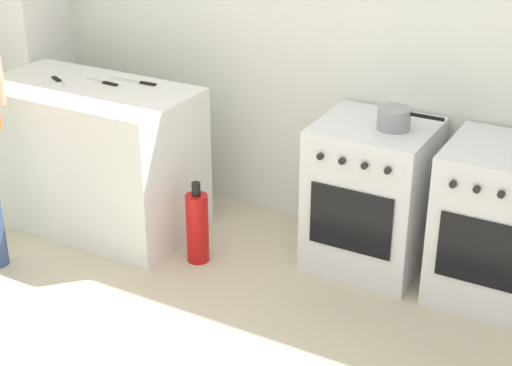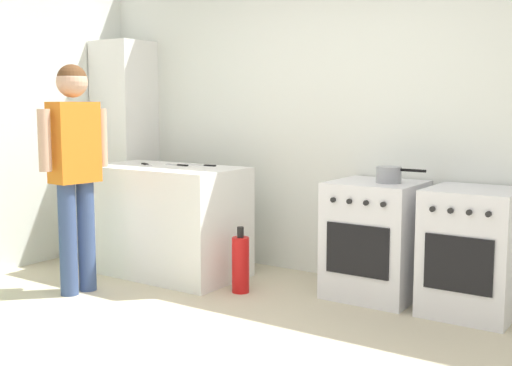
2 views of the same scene
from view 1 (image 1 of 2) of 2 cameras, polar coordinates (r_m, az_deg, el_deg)
name	(u,v)px [view 1 (image 1 of 2)]	position (r m, az deg, el deg)	size (l,w,h in m)	color
back_wall	(348,21)	(4.63, 6.71, 11.64)	(6.00, 0.10, 2.60)	silver
counter_unit	(93,157)	(4.97, -11.78, 1.89)	(1.30, 0.70, 0.90)	white
oven_left	(372,195)	(4.47, 8.41, -0.87)	(0.63, 0.62, 0.85)	silver
oven_right	(496,223)	(4.31, 17.08, -2.81)	(0.58, 0.62, 0.85)	silver
pot	(394,118)	(4.24, 10.04, 4.64)	(0.36, 0.18, 0.12)	gray
knife_paring	(59,81)	(4.97, -14.16, 7.24)	(0.20, 0.12, 0.01)	silver
knife_utility	(103,82)	(4.88, -11.07, 7.21)	(0.25, 0.05, 0.01)	silver
knife_carving	(135,82)	(4.86, -8.79, 7.31)	(0.33, 0.04, 0.01)	silver
fire_extinguisher	(197,227)	(4.54, -4.28, -3.22)	(0.13, 0.13, 0.50)	red
larder_cabinet	(24,34)	(5.76, -16.51, 10.36)	(0.48, 0.44, 2.00)	white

